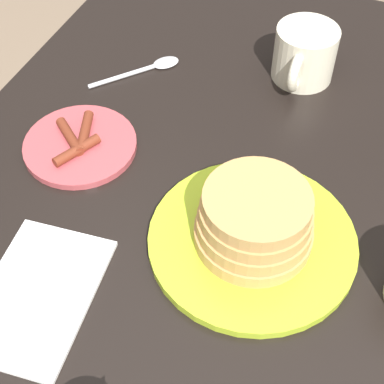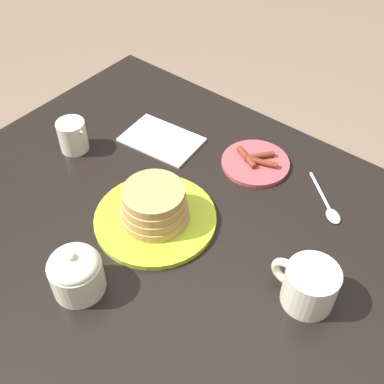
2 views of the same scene
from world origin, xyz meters
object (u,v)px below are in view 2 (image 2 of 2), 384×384
side_plate_bacon (255,162)px  coffee_mug (309,285)px  pancake_plate (155,210)px  napkin (162,140)px  spoon (328,207)px  creamer_pitcher (73,135)px  sugar_bowl (76,272)px

side_plate_bacon → coffee_mug: 0.37m
pancake_plate → coffee_mug: 0.34m
side_plate_bacon → coffee_mug: bearing=137.8°
coffee_mug → napkin: 0.53m
side_plate_bacon → spoon: side_plate_bacon is taller
creamer_pitcher → napkin: size_ratio=0.52×
pancake_plate → creamer_pitcher: (0.31, -0.05, 0.01)m
pancake_plate → coffee_mug: pancake_plate is taller
creamer_pitcher → side_plate_bacon: bearing=-148.7°
coffee_mug → creamer_pitcher: (0.64, -0.02, -0.00)m
coffee_mug → spoon: coffee_mug is taller
side_plate_bacon → coffee_mug: (-0.27, 0.24, 0.04)m
creamer_pitcher → coffee_mug: bearing=178.3°
side_plate_bacon → napkin: size_ratio=0.80×
napkin → spoon: (-0.43, -0.05, 0.00)m
side_plate_bacon → napkin: bearing=17.6°
side_plate_bacon → spoon: size_ratio=1.23×
pancake_plate → side_plate_bacon: (-0.07, -0.28, -0.03)m
side_plate_bacon → sugar_bowl: bearing=82.3°
napkin → side_plate_bacon: bearing=-162.4°
pancake_plate → creamer_pitcher: 0.31m
pancake_plate → coffee_mug: size_ratio=2.02×
napkin → sugar_bowl: bearing=111.6°
sugar_bowl → napkin: size_ratio=0.51×
side_plate_bacon → sugar_bowl: size_ratio=1.56×
side_plate_bacon → creamer_pitcher: size_ratio=1.55×
pancake_plate → spoon: 0.37m
napkin → spoon: 0.43m
side_plate_bacon → creamer_pitcher: 0.44m
pancake_plate → side_plate_bacon: 0.28m
creamer_pitcher → spoon: creamer_pitcher is taller
side_plate_bacon → napkin: (0.23, 0.07, -0.00)m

